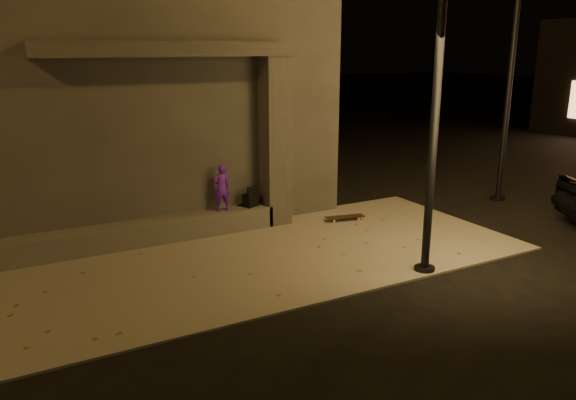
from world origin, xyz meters
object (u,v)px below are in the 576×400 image
street_lamp_0 (441,29)px  backpack (251,199)px  column (275,142)px  skateboarder (222,187)px  skateboard (345,217)px

street_lamp_0 → backpack: bearing=113.5°
backpack → column: bearing=-24.1°
skateboarder → skateboard: size_ratio=1.09×
backpack → skateboard: backpack is taller
skateboarder → skateboard: (2.69, -0.65, -0.87)m
backpack → skateboard: 2.19m
skateboard → street_lamp_0: size_ratio=0.13×
skateboard → street_lamp_0: (-0.41, -3.08, 3.97)m
backpack → street_lamp_0: street_lamp_0 is taller
backpack → street_lamp_0: 5.33m
backpack → street_lamp_0: bearing=-90.6°
skateboarder → backpack: size_ratio=2.17×
skateboarder → backpack: (0.66, -0.00, -0.34)m
column → skateboard: (1.43, -0.65, -1.72)m
street_lamp_0 → skateboarder: bearing=121.5°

